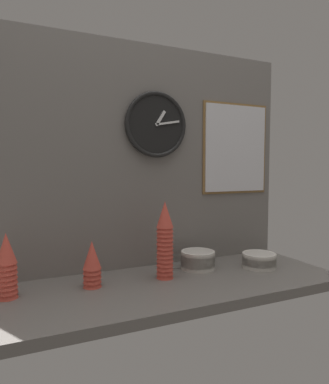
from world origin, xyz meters
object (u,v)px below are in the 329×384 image
object	(u,v)px
cup_stack_center_left	(92,264)
bowl_stack_far_right	(259,260)
menu_board	(236,149)
cup_stack_far_left	(7,266)
bowl_stack_right	(198,259)
wall_clock	(156,125)
cup_stack_center_right	(165,240)

from	to	relation	value
cup_stack_center_left	bowl_stack_far_right	bearing A→B (deg)	-4.30
cup_stack_center_left	menu_board	distance (cm)	95.81
cup_stack_far_left	bowl_stack_right	distance (cm)	81.72
cup_stack_center_left	wall_clock	size ratio (longest dim) A/B	0.60
cup_stack_far_left	wall_clock	size ratio (longest dim) A/B	0.78
wall_clock	menu_board	xyz separation A→B (cm)	(46.12, 0.89, -10.13)
cup_stack_center_left	bowl_stack_right	distance (cm)	51.06
bowl_stack_far_right	wall_clock	size ratio (longest dim) A/B	0.51
wall_clock	bowl_stack_far_right	bearing A→B (deg)	-27.54
wall_clock	menu_board	world-z (taller)	wall_clock
cup_stack_center_left	wall_clock	distance (cm)	69.94
menu_board	bowl_stack_right	bearing A→B (deg)	-155.98
cup_stack_far_left	bowl_stack_far_right	distance (cm)	109.44
menu_board	cup_stack_center_left	bearing A→B (deg)	-167.68
wall_clock	menu_board	distance (cm)	47.23
menu_board	bowl_stack_far_right	bearing A→B (deg)	-96.42
cup_stack_far_left	menu_board	world-z (taller)	menu_board
cup_stack_far_left	wall_clock	bearing A→B (deg)	13.61
bowl_stack_far_right	cup_stack_center_right	bearing A→B (deg)	175.25
cup_stack_center_right	bowl_stack_right	distance (cm)	24.04
bowl_stack_right	wall_clock	world-z (taller)	wall_clock
cup_stack_center_left	cup_stack_far_left	bearing A→B (deg)	178.25
wall_clock	cup_stack_far_left	bearing A→B (deg)	-166.39
bowl_stack_right	menu_board	bearing A→B (deg)	24.02
cup_stack_far_left	cup_stack_center_right	xyz separation A→B (cm)	(61.47, -2.89, 4.56)
wall_clock	bowl_stack_right	bearing A→B (deg)	-38.43
bowl_stack_far_right	wall_clock	bearing A→B (deg)	152.46
bowl_stack_right	bowl_stack_far_right	bearing A→B (deg)	-20.06
wall_clock	menu_board	size ratio (longest dim) A/B	0.65
cup_stack_far_left	cup_stack_center_right	world-z (taller)	cup_stack_center_right
cup_stack_center_right	bowl_stack_right	xyz separation A→B (cm)	(19.84, 6.14, -12.11)
cup_stack_center_left	bowl_stack_far_right	size ratio (longest dim) A/B	1.17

